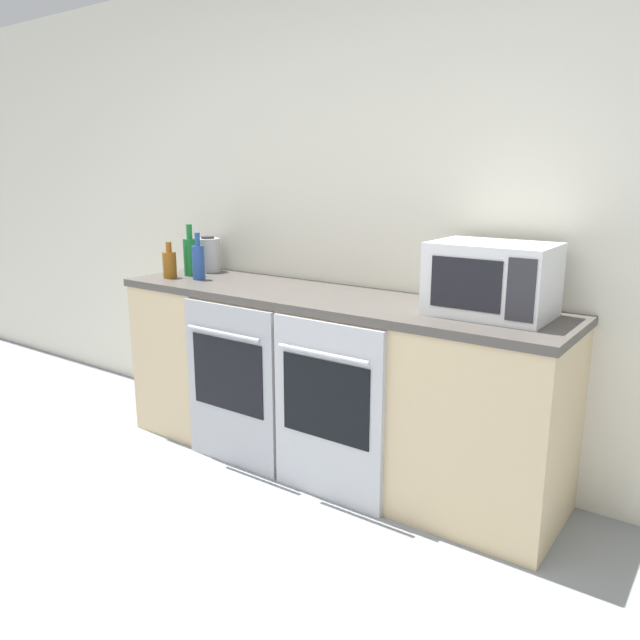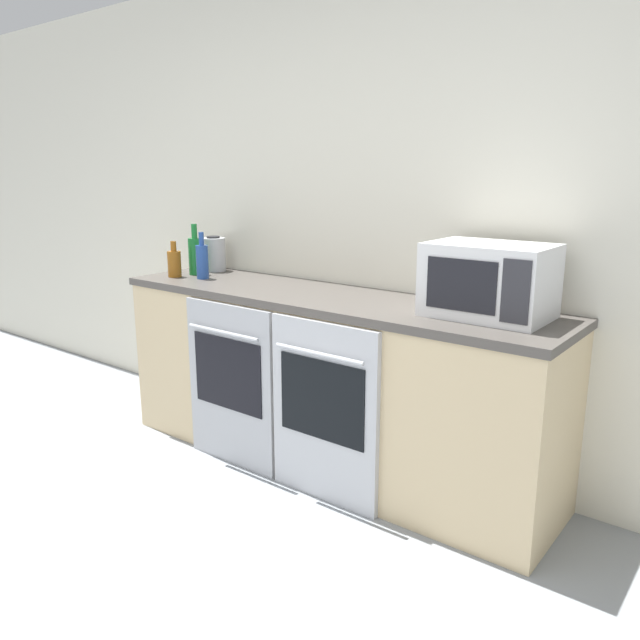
# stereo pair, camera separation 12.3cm
# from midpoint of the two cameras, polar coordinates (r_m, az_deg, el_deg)

# --- Properties ---
(wall_back) EXTENTS (10.00, 0.06, 2.60)m
(wall_back) POSITION_cam_midpoint_polar(r_m,az_deg,el_deg) (3.34, 2.84, 9.70)
(wall_back) COLOR silver
(wall_back) RESTS_ON ground_plane
(counter_back) EXTENTS (2.43, 0.61, 0.91)m
(counter_back) POSITION_cam_midpoint_polar(r_m,az_deg,el_deg) (3.25, -0.45, -5.60)
(counter_back) COLOR #D1B789
(counter_back) RESTS_ON ground_plane
(oven_left) EXTENTS (0.59, 0.06, 0.87)m
(oven_left) POSITION_cam_midpoint_polar(r_m,az_deg,el_deg) (3.28, -9.32, -5.94)
(oven_left) COLOR #A8AAAF
(oven_left) RESTS_ON ground_plane
(oven_right) EXTENTS (0.59, 0.06, 0.87)m
(oven_right) POSITION_cam_midpoint_polar(r_m,az_deg,el_deg) (2.90, -0.60, -8.38)
(oven_right) COLOR #B7BABF
(oven_right) RESTS_ON ground_plane
(microwave) EXTENTS (0.50, 0.36, 0.31)m
(microwave) POSITION_cam_midpoint_polar(r_m,az_deg,el_deg) (2.74, 14.21, 3.62)
(microwave) COLOR silver
(microwave) RESTS_ON counter_back
(bottle_amber) EXTENTS (0.08, 0.08, 0.21)m
(bottle_amber) POSITION_cam_midpoint_polar(r_m,az_deg,el_deg) (3.73, -14.52, 4.99)
(bottle_amber) COLOR #8C5114
(bottle_amber) RESTS_ON counter_back
(bottle_blue) EXTENTS (0.07, 0.07, 0.27)m
(bottle_blue) POSITION_cam_midpoint_polar(r_m,az_deg,el_deg) (3.63, -12.03, 5.28)
(bottle_blue) COLOR #234793
(bottle_blue) RESTS_ON counter_back
(bottle_green) EXTENTS (0.08, 0.08, 0.30)m
(bottle_green) POSITION_cam_midpoint_polar(r_m,az_deg,el_deg) (3.78, -12.69, 5.77)
(bottle_green) COLOR #19722D
(bottle_green) RESTS_ON counter_back
(kettle) EXTENTS (0.15, 0.15, 0.21)m
(kettle) POSITION_cam_midpoint_polar(r_m,az_deg,el_deg) (3.91, -11.07, 5.88)
(kettle) COLOR #B7BABF
(kettle) RESTS_ON counter_back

